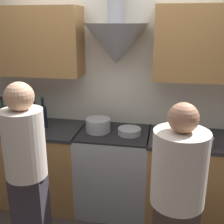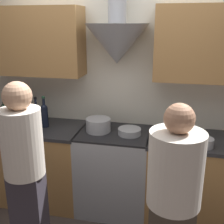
{
  "view_description": "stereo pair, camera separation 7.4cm",
  "coord_description": "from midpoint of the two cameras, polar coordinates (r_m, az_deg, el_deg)",
  "views": [
    {
      "loc": [
        0.49,
        -2.32,
        1.99
      ],
      "look_at": [
        0.0,
        0.24,
        1.16
      ],
      "focal_mm": 45.0,
      "sensor_mm": 36.0,
      "label": 1
    },
    {
      "loc": [
        0.56,
        -2.31,
        1.99
      ],
      "look_at": [
        0.0,
        0.24,
        1.16
      ],
      "focal_mm": 45.0,
      "sensor_mm": 36.0,
      "label": 2
    }
  ],
  "objects": [
    {
      "name": "saucepan",
      "position": [
        2.71,
        18.97,
        -5.88
      ],
      "size": [
        0.17,
        0.17,
        0.08
      ],
      "color": "#A8AAAF",
      "rests_on": "counter_right"
    },
    {
      "name": "stock_pot",
      "position": [
        2.92,
        -2.07,
        -2.64
      ],
      "size": [
        0.26,
        0.26,
        0.14
      ],
      "color": "#A8AAAF",
      "rests_on": "stove_range"
    },
    {
      "name": "wine_bottle_4",
      "position": [
        3.22,
        -17.47,
        -0.28
      ],
      "size": [
        0.07,
        0.07,
        0.34
      ],
      "color": "black",
      "rests_on": "counter_left"
    },
    {
      "name": "wine_bottle_6",
      "position": [
        3.12,
        -14.43,
        -0.54
      ],
      "size": [
        0.07,
        0.07,
        0.33
      ],
      "color": "black",
      "rests_on": "counter_left"
    },
    {
      "name": "chefs_knife",
      "position": [
        2.78,
        12.79,
        -5.63
      ],
      "size": [
        0.23,
        0.09,
        0.01
      ],
      "rotation": [
        0.0,
        0.0,
        0.27
      ],
      "color": "silver",
      "rests_on": "counter_right"
    },
    {
      "name": "person_foreground_right",
      "position": [
        2.06,
        13.35,
        -17.18
      ],
      "size": [
        0.36,
        0.36,
        1.52
      ],
      "color": "#473D33",
      "rests_on": "ground_plane"
    },
    {
      "name": "stove_range",
      "position": [
        3.11,
        1.11,
        -11.81
      ],
      "size": [
        0.74,
        0.6,
        0.91
      ],
      "color": "#A8AAAF",
      "rests_on": "ground_plane"
    },
    {
      "name": "counter_right",
      "position": [
        3.09,
        18.81,
        -13.09
      ],
      "size": [
        1.15,
        0.62,
        0.91
      ],
      "color": "#B27F47",
      "rests_on": "ground_plane"
    },
    {
      "name": "mixing_bowl",
      "position": [
        2.85,
        4.33,
        -3.98
      ],
      "size": [
        0.23,
        0.23,
        0.06
      ],
      "color": "#A8AAAF",
      "rests_on": "stove_range"
    },
    {
      "name": "wine_bottle_2",
      "position": [
        3.32,
        -20.34,
        -0.09
      ],
      "size": [
        0.08,
        0.08,
        0.32
      ],
      "color": "black",
      "rests_on": "counter_left"
    },
    {
      "name": "counter_left",
      "position": [
        3.4,
        -14.85,
        -9.81
      ],
      "size": [
        1.16,
        0.62,
        0.91
      ],
      "color": "#B27F47",
      "rests_on": "ground_plane"
    },
    {
      "name": "wall_back",
      "position": [
        3.01,
        2.2,
        7.83
      ],
      "size": [
        8.4,
        0.63,
        2.6
      ],
      "color": "silver",
      "rests_on": "ground_plane"
    },
    {
      "name": "wine_bottle_7",
      "position": [
        3.1,
        -12.88,
        -0.46
      ],
      "size": [
        0.08,
        0.08,
        0.34
      ],
      "color": "black",
      "rests_on": "counter_left"
    },
    {
      "name": "wine_bottle_3",
      "position": [
        3.26,
        -19.11,
        -0.12
      ],
      "size": [
        0.08,
        0.08,
        0.33
      ],
      "color": "black",
      "rests_on": "counter_left"
    },
    {
      "name": "person_foreground_left",
      "position": [
        2.28,
        -16.32,
        -11.74
      ],
      "size": [
        0.31,
        0.31,
        1.6
      ],
      "color": "#38333D",
      "rests_on": "ground_plane"
    },
    {
      "name": "wine_bottle_5",
      "position": [
        3.16,
        -16.14,
        -0.47
      ],
      "size": [
        0.08,
        0.08,
        0.32
      ],
      "color": "black",
      "rests_on": "counter_left"
    }
  ]
}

